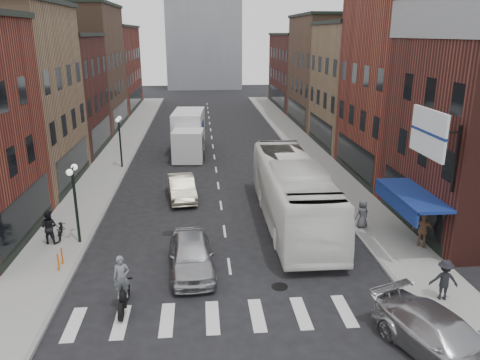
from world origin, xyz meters
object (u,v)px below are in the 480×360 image
at_px(ped_right_b, 423,230).
at_px(curb_car, 442,339).
at_px(ped_right_c, 362,214).
at_px(parked_bicycle, 61,229).
at_px(motorcycle_rider, 122,285).
at_px(ped_left_solo, 49,227).
at_px(streetlamp_near, 74,190).
at_px(transit_bus, 292,192).
at_px(streetlamp_far, 119,132).
at_px(sedan_left_near, 191,255).
at_px(sedan_left_far, 182,188).
at_px(ped_right_a, 444,280).
at_px(box_truck, 189,134).
at_px(billboard_sign, 430,134).
at_px(bike_rack, 60,259).

bearing_deg(ped_right_b, curb_car, 99.56).
bearing_deg(ped_right_c, curb_car, 67.21).
bearing_deg(parked_bicycle, ped_right_b, -19.95).
bearing_deg(ped_right_b, ped_right_c, -19.69).
distance_m(motorcycle_rider, curb_car, 11.45).
distance_m(curb_car, ped_left_solo, 18.27).
bearing_deg(streetlamp_near, transit_bus, 9.93).
distance_m(motorcycle_rider, ped_right_b, 14.49).
height_order(transit_bus, ped_left_solo, transit_bus).
relative_size(motorcycle_rider, curb_car, 0.44).
xyz_separation_m(streetlamp_far, ped_right_c, (14.85, -13.42, -1.99)).
height_order(streetlamp_far, curb_car, streetlamp_far).
bearing_deg(parked_bicycle, sedan_left_near, -41.92).
height_order(sedan_left_far, ped_right_a, ped_right_a).
bearing_deg(box_truck, motorcycle_rider, -90.55).
bearing_deg(sedan_left_far, billboard_sign, -48.79).
bearing_deg(ped_right_a, streetlamp_far, -38.66).
distance_m(parked_bicycle, ped_right_a, 18.32).
bearing_deg(ped_right_c, streetlamp_near, -15.42).
distance_m(streetlamp_near, ped_left_solo, 2.37).
height_order(transit_bus, ped_right_c, transit_bus).
height_order(sedan_left_far, ped_right_b, ped_right_b).
relative_size(streetlamp_near, streetlamp_far, 1.00).
relative_size(box_truck, sedan_left_near, 1.78).
bearing_deg(parked_bicycle, streetlamp_far, 73.96).
xyz_separation_m(billboard_sign, transit_bus, (-4.72, 5.47, -4.33)).
height_order(streetlamp_near, ped_right_a, streetlamp_near).
xyz_separation_m(box_truck, ped_right_b, (11.79, -20.33, -0.78)).
distance_m(bike_rack, motorcycle_rider, 4.81).
xyz_separation_m(streetlamp_far, ped_left_solo, (-1.42, -14.02, -1.89)).
relative_size(transit_bus, parked_bicycle, 7.52).
distance_m(sedan_left_far, curb_car, 18.72).
relative_size(billboard_sign, ped_right_b, 2.13).
bearing_deg(streetlamp_far, box_truck, 39.47).
height_order(sedan_left_near, ped_left_solo, ped_left_solo).
xyz_separation_m(motorcycle_rider, sedan_left_far, (1.84, 12.63, -0.32)).
bearing_deg(transit_bus, billboard_sign, -48.66).
xyz_separation_m(box_truck, sedan_left_near, (0.47, -21.59, -0.98)).
bearing_deg(parked_bicycle, ped_right_a, -35.20).
xyz_separation_m(box_truck, ped_right_a, (10.43, -24.99, -0.81)).
bearing_deg(ped_left_solo, streetlamp_far, -84.84).
bearing_deg(curb_car, streetlamp_near, 124.03).
height_order(streetlamp_near, curb_car, streetlamp_near).
bearing_deg(streetlamp_far, streetlamp_near, -90.00).
relative_size(motorcycle_rider, transit_bus, 0.18).
bearing_deg(ped_right_b, bike_rack, 33.11).
xyz_separation_m(billboard_sign, sedan_left_far, (-11.04, 9.98, -5.39)).
height_order(streetlamp_near, ped_right_b, streetlamp_near).
height_order(billboard_sign, box_truck, billboard_sign).
bearing_deg(transit_bus, ped_left_solo, -170.53).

